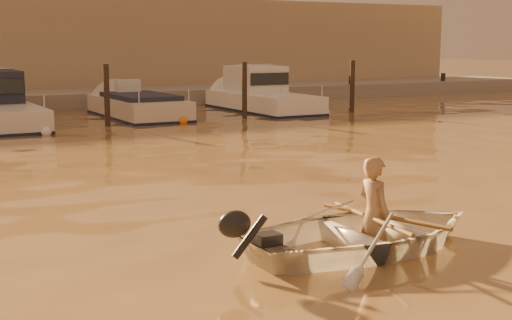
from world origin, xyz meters
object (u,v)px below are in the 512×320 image
moored_boat_4 (263,95)px  moored_boat_3 (138,111)px  dinghy (367,233)px  waterfront_building (28,48)px  person (374,215)px

moored_boat_4 → moored_boat_3: bearing=180.0°
dinghy → moored_boat_3: moored_boat_3 is taller
moored_boat_3 → moored_boat_4: bearing=0.0°
moored_boat_4 → waterfront_building: bearing=121.6°
person → moored_boat_4: 19.23m
waterfront_building → moored_boat_3: bearing=-81.7°
waterfront_building → moored_boat_4: bearing=-58.4°
person → moored_boat_4: bearing=-24.5°
dinghy → moored_boat_4: (8.20, 17.44, 0.40)m
moored_boat_3 → waterfront_building: waterfront_building is taller
moored_boat_4 → waterfront_building: 13.04m
person → moored_boat_3: person is taller
moored_boat_3 → waterfront_building: 11.33m
dinghy → waterfront_building: (1.43, 28.44, 2.17)m
dinghy → waterfront_building: waterfront_building is taller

